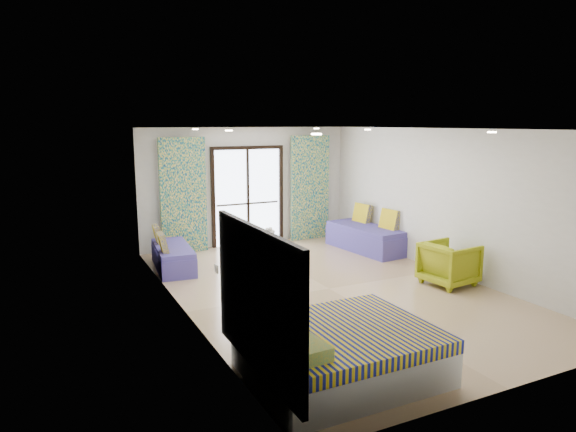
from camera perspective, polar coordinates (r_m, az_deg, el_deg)
name	(u,v)px	position (r m, az deg, el deg)	size (l,w,h in m)	color
floor	(329,289)	(8.89, 4.60, -8.05)	(5.00, 7.50, 0.01)	#9E7F5E
ceiling	(332,129)	(8.44, 4.87, 9.62)	(5.00, 7.50, 0.01)	silver
wall_back	(247,186)	(11.91, -4.55, 3.31)	(5.00, 0.01, 2.70)	silver
wall_front	(519,267)	(5.75, 24.29, -5.20)	(5.00, 0.01, 2.70)	silver
wall_left	(182,224)	(7.61, -11.66, -0.86)	(0.01, 7.50, 2.70)	silver
wall_right	(445,201)	(10.07, 17.06, 1.59)	(0.01, 7.50, 2.70)	silver
balcony_door	(248,190)	(11.89, -4.50, 2.85)	(1.76, 0.08, 2.28)	black
balcony_rail	(248,204)	(11.94, -4.49, 1.39)	(1.52, 0.03, 0.04)	#595451
curtain_left	(183,196)	(11.27, -11.55, 2.22)	(1.00, 0.10, 2.50)	beige
curtain_right	(310,188)	(12.41, 2.44, 3.15)	(1.00, 0.10, 2.50)	beige
downlight_a	(316,134)	(6.01, 3.19, 9.08)	(0.12, 0.12, 0.02)	#FFE0B2
downlight_b	(492,132)	(7.77, 21.72, 8.65)	(0.12, 0.12, 0.02)	#FFE0B2
downlight_c	(229,131)	(8.75, -6.59, 9.42)	(0.12, 0.12, 0.02)	#FFE0B2
downlight_d	(368,130)	(10.04, 8.85, 9.47)	(0.12, 0.12, 0.02)	#FFE0B2
downlight_e	(195,129)	(10.66, -10.25, 9.47)	(0.12, 0.12, 0.02)	#FFE0B2
downlight_f	(317,129)	(11.74, 3.19, 9.68)	(0.12, 0.12, 0.02)	#FFE0B2
headboard	(257,300)	(5.22, -3.49, -9.28)	(0.06, 2.10, 1.50)	black
switch_plate	(216,269)	(6.33, -7.96, -5.81)	(0.02, 0.10, 0.10)	silver
bed	(339,352)	(5.93, 5.69, -14.77)	(2.02, 1.65, 0.70)	silver
daybed_left	(172,256)	(10.21, -12.73, -4.38)	(0.78, 1.69, 0.81)	#463D93
daybed_right	(366,237)	(11.52, 8.69, -2.31)	(0.96, 2.03, 0.97)	#463D93
coffee_table	(270,246)	(10.13, -1.99, -3.33)	(0.87, 0.87, 0.80)	silver
vase	(268,240)	(10.04, -2.24, -2.68)	(0.16, 0.17, 0.16)	white
armchair	(449,261)	(9.41, 17.47, -4.84)	(0.81, 0.76, 0.83)	#959E14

